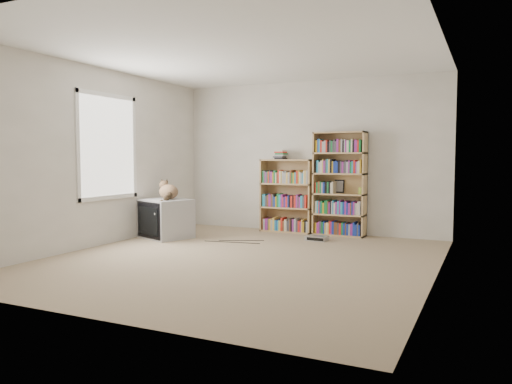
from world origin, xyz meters
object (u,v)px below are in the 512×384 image
at_px(crt_tv, 167,219).
at_px(bookcase_short, 287,199).
at_px(cat, 167,194).
at_px(bookcase_tall, 340,186).
at_px(dvd_player, 317,238).

distance_m(crt_tv, bookcase_short, 2.03).
xyz_separation_m(cat, bookcase_tall, (2.35, 1.38, 0.11)).
height_order(bookcase_tall, dvd_player, bookcase_tall).
relative_size(crt_tv, cat, 1.27).
xyz_separation_m(crt_tv, cat, (0.01, 0.00, 0.39)).
relative_size(cat, bookcase_tall, 0.41).
bearing_deg(cat, crt_tv, -131.23).
bearing_deg(dvd_player, bookcase_tall, 79.73).
distance_m(crt_tv, dvd_player, 2.33).
xyz_separation_m(crt_tv, bookcase_tall, (2.36, 1.38, 0.49)).
distance_m(cat, bookcase_tall, 2.72).
bearing_deg(bookcase_tall, crt_tv, -149.71).
bearing_deg(crt_tv, bookcase_short, 64.10).
height_order(bookcase_short, dvd_player, bookcase_short).
bearing_deg(cat, bookcase_tall, 66.04).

